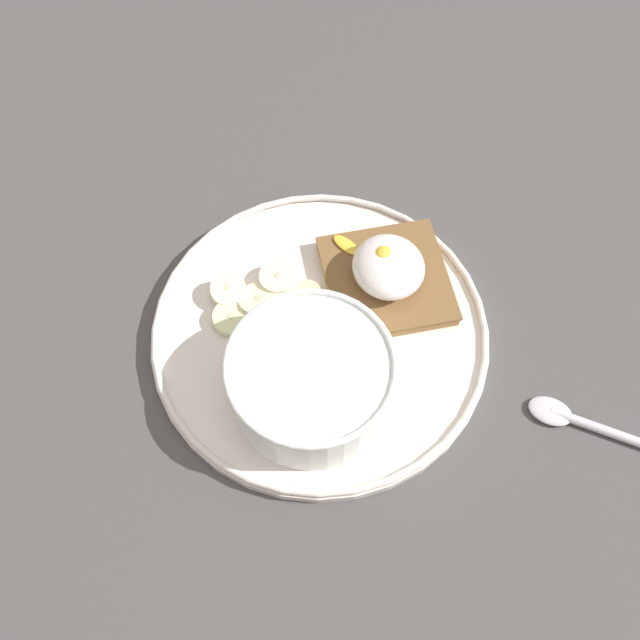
# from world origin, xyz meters

# --- Properties ---
(ground_plane) EXTENTS (1.20, 1.20, 0.02)m
(ground_plane) POSITION_xyz_m (0.00, 0.00, 0.01)
(ground_plane) COLOR #474645
(ground_plane) RESTS_ON ground
(plate) EXTENTS (0.29, 0.29, 0.02)m
(plate) POSITION_xyz_m (0.00, 0.00, 0.03)
(plate) COLOR silver
(plate) RESTS_ON ground_plane
(oatmeal_bowl) EXTENTS (0.13, 0.13, 0.06)m
(oatmeal_bowl) POSITION_xyz_m (-0.05, 0.03, 0.06)
(oatmeal_bowl) COLOR white
(oatmeal_bowl) RESTS_ON plate
(toast_slice) EXTENTS (0.12, 0.12, 0.01)m
(toast_slice) POSITION_xyz_m (0.02, -0.07, 0.04)
(toast_slice) COLOR brown
(toast_slice) RESTS_ON plate
(poached_egg) EXTENTS (0.09, 0.06, 0.03)m
(poached_egg) POSITION_xyz_m (0.02, -0.07, 0.06)
(poached_egg) COLOR white
(poached_egg) RESTS_ON toast_slice
(banana_slice_front) EXTENTS (0.05, 0.04, 0.02)m
(banana_slice_front) POSITION_xyz_m (0.04, 0.04, 0.04)
(banana_slice_front) COLOR #EEE8BA
(banana_slice_front) RESTS_ON plate
(banana_slice_left) EXTENTS (0.03, 0.04, 0.01)m
(banana_slice_left) POSITION_xyz_m (0.06, 0.02, 0.04)
(banana_slice_left) COLOR #F7EAC7
(banana_slice_left) RESTS_ON plate
(banana_slice_back) EXTENTS (0.04, 0.04, 0.02)m
(banana_slice_back) POSITION_xyz_m (0.03, 0.00, 0.04)
(banana_slice_back) COLOR beige
(banana_slice_back) RESTS_ON plate
(banana_slice_right) EXTENTS (0.04, 0.04, 0.02)m
(banana_slice_right) POSITION_xyz_m (0.06, 0.06, 0.04)
(banana_slice_right) COLOR beige
(banana_slice_right) RESTS_ON plate
(banana_slice_inner) EXTENTS (0.04, 0.04, 0.01)m
(banana_slice_inner) POSITION_xyz_m (0.04, 0.07, 0.04)
(banana_slice_inner) COLOR beige
(banana_slice_inner) RESTS_ON plate
(spoon) EXTENTS (0.09, 0.09, 0.01)m
(spoon) POSITION_xyz_m (-0.15, -0.16, 0.02)
(spoon) COLOR silver
(spoon) RESTS_ON ground_plane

